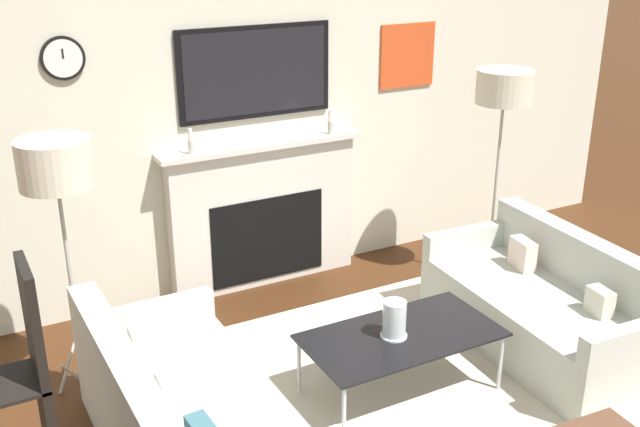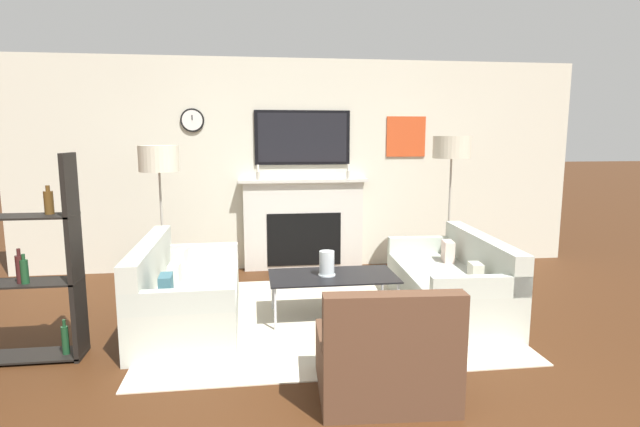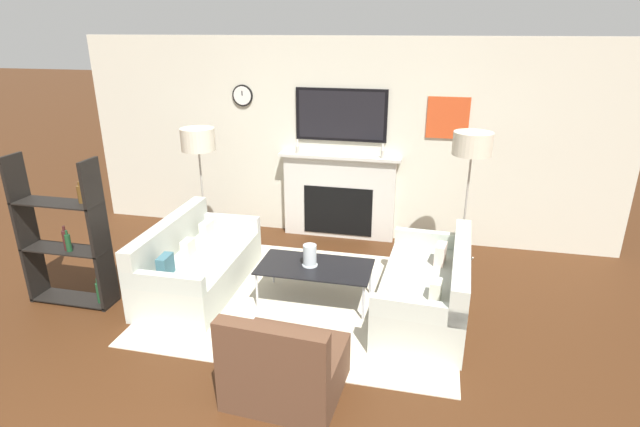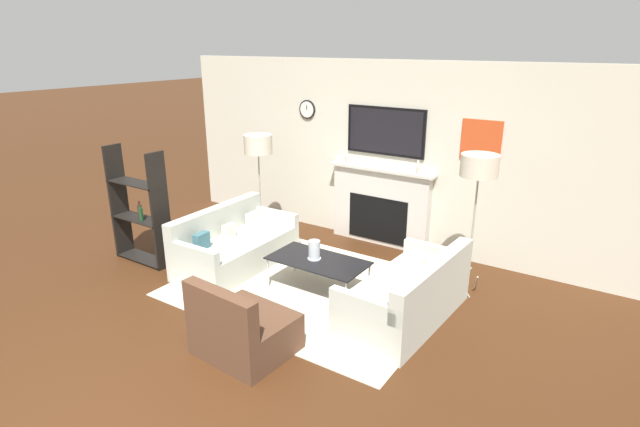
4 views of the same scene
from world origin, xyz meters
The scene contains 10 objects.
fireplace_wall centered at (0.00, 5.00, 1.23)m, with size 7.36×0.28×2.70m.
area_rug centered at (0.00, 3.07, 0.01)m, with size 3.18×2.52×0.01m.
couch_left centered at (-1.29, 3.07, 0.27)m, with size 0.89×1.74×0.78m.
couch_right centered at (1.29, 3.07, 0.27)m, with size 0.93×1.76×0.76m.
armchair centered at (0.20, 1.57, 0.26)m, with size 0.92×0.82×0.80m.
coffee_table centered at (0.09, 3.07, 0.39)m, with size 1.21×0.63×0.42m.
hurricane_candle centered at (0.04, 3.07, 0.52)m, with size 0.17×0.17×0.24m.
floor_lamp_left centered at (-1.64, 4.06, 1.47)m, with size 0.42×0.42×1.64m.
floor_lamp_right centered at (1.64, 4.06, 1.58)m, with size 0.43×0.43×1.73m.
shelf_unit centered at (-2.44, 2.48, 0.75)m, with size 0.92×0.28×1.61m.
Camera 3 is at (1.21, -1.56, 2.80)m, focal length 28.00 mm.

